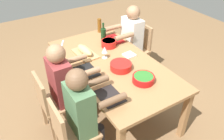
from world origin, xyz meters
name	(u,v)px	position (x,y,z in m)	size (l,w,h in m)	color
ground_plane	(112,105)	(0.00, 0.00, 0.00)	(8.00, 8.00, 0.00)	brown
dining_table	(112,68)	(0.00, 0.00, 0.67)	(1.93, 1.03, 0.74)	#9E7044
chair_far_left	(138,46)	(-0.53, 0.84, 0.48)	(0.40, 0.40, 0.85)	#A87F56
diner_far_left	(130,37)	(-0.53, 0.65, 0.70)	(0.41, 0.53, 1.20)	#2D2D38
chair_near_right	(69,132)	(0.53, -0.84, 0.48)	(0.40, 0.40, 0.85)	#A87F56
diner_near_right	(84,110)	(0.53, -0.65, 0.70)	(0.41, 0.53, 1.20)	#2D2D38
chair_near_center	(52,101)	(0.00, -0.84, 0.48)	(0.40, 0.40, 0.85)	#A87F56
diner_near_center	(64,82)	(0.00, -0.65, 0.70)	(0.41, 0.53, 1.20)	#2D2D38
serving_bowl_pasta	(109,43)	(-0.39, 0.19, 0.80)	(0.21, 0.21, 0.10)	red
serving_bowl_fruit	(121,66)	(0.17, 0.02, 0.79)	(0.26, 0.26, 0.08)	red
serving_bowl_greens	(143,78)	(0.52, 0.10, 0.78)	(0.25, 0.25, 0.08)	red
cutting_board	(85,54)	(-0.37, -0.20, 0.75)	(0.40, 0.22, 0.02)	tan
bread_loaf	(85,50)	(-0.37, -0.20, 0.81)	(0.32, 0.11, 0.09)	tan
wine_bottle	(103,35)	(-0.56, 0.20, 0.85)	(0.08, 0.08, 0.29)	#193819
beer_bottle	(99,25)	(-0.88, 0.31, 0.85)	(0.06, 0.06, 0.22)	brown
wine_glass	(105,50)	(-0.15, -0.02, 0.86)	(0.08, 0.08, 0.17)	silver
placemat_far_left	(114,39)	(-0.53, 0.36, 0.74)	(0.32, 0.23, 0.01)	maroon
placemat_near_right	(110,96)	(0.53, -0.36, 0.74)	(0.32, 0.23, 0.01)	black
placemat_near_center	(87,71)	(0.00, -0.36, 0.74)	(0.32, 0.23, 0.01)	black
carving_knife	(62,44)	(-0.80, -0.35, 0.74)	(0.23, 0.02, 0.01)	silver
napkin_stack	(129,55)	(-0.03, 0.29, 0.75)	(0.14, 0.14, 0.02)	white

